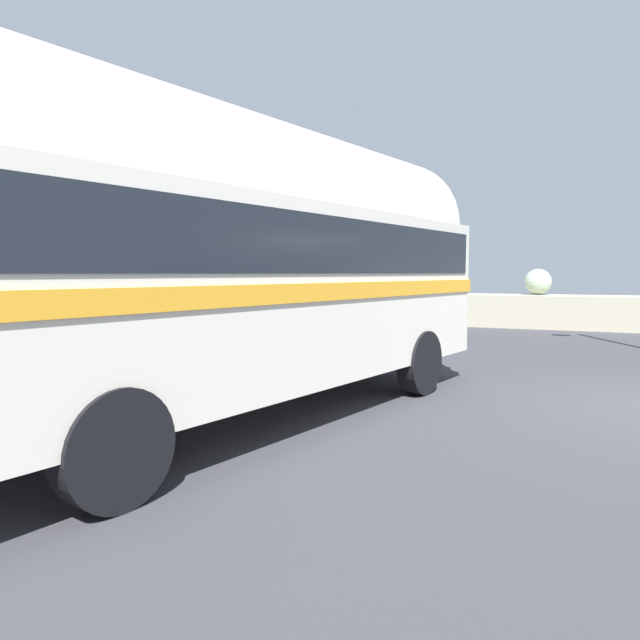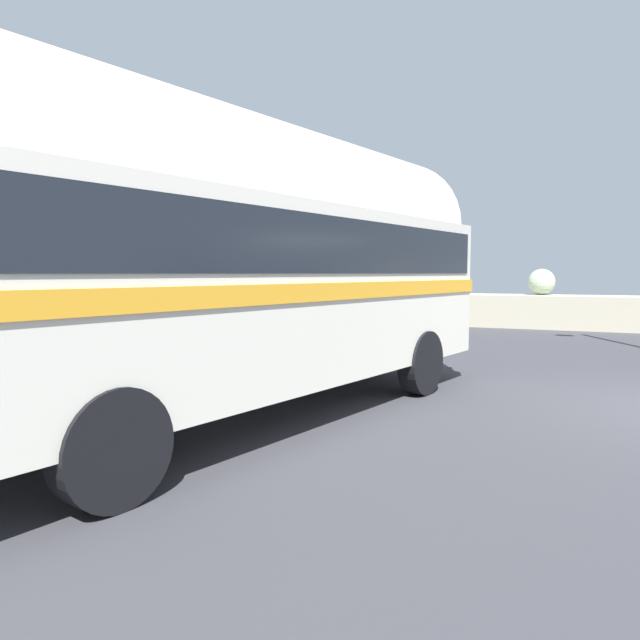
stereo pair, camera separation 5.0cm
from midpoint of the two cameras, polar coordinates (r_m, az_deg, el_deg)
vintage_coach at (r=7.10m, az=-7.35°, el=6.40°), size 4.26×8.90×3.70m
second_coach at (r=10.37m, az=-24.18°, el=5.48°), size 3.72×8.85×3.70m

